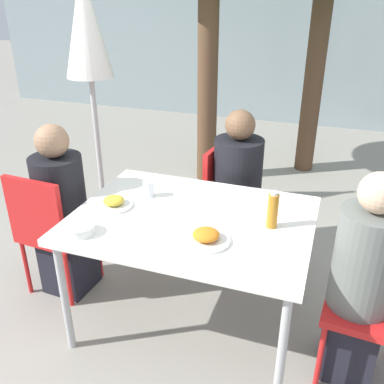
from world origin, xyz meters
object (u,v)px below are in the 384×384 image
person_left (63,216)px  person_far (237,195)px  chair_left (49,226)px  chair_right (370,287)px  bottle (273,210)px  drinking_cup (149,189)px  closed_umbrella (87,39)px  person_right (360,287)px  salad_bowl (80,229)px  chair_far (228,195)px

person_left → person_far: size_ratio=1.00×
chair_left → chair_right: bearing=4.4°
person_far → chair_right: bearing=56.4°
bottle → drinking_cup: (-0.76, 0.12, -0.05)m
closed_umbrella → bottle: closed_umbrella is taller
drinking_cup → closed_umbrella: bearing=134.9°
person_far → closed_umbrella: 1.65m
chair_right → person_right: (-0.06, -0.08, 0.04)m
person_far → salad_bowl: bearing=-21.1°
person_right → salad_bowl: (-1.38, -0.28, 0.21)m
salad_bowl → chair_right: bearing=13.9°
person_left → drinking_cup: person_left is taller
chair_right → chair_far: bearing=-35.0°
chair_right → person_far: person_far is taller
chair_left → salad_bowl: bearing=-31.5°
person_right → chair_far: size_ratio=1.34×
person_right → person_far: same height
person_left → chair_left: bearing=-122.0°
person_far → bottle: 0.83m
chair_right → bottle: 0.62m
person_right → closed_umbrella: size_ratio=0.57×
chair_far → bottle: bearing=35.5°
closed_umbrella → person_far: bearing=-13.5°
person_left → drinking_cup: (0.57, 0.09, 0.24)m
closed_umbrella → chair_far: bearing=-11.7°
closed_umbrella → bottle: (1.64, -1.01, -0.68)m
chair_right → person_right: bearing=58.0°
chair_far → drinking_cup: 0.77m
person_left → chair_far: 1.16m
chair_left → person_left: bearing=58.0°
chair_right → closed_umbrella: size_ratio=0.43×
person_right → drinking_cup: bearing=-5.8°
person_left → salad_bowl: (0.42, -0.41, 0.22)m
chair_left → person_left: person_left is taller
chair_far → chair_left: bearing=-43.7°
person_right → salad_bowl: 1.42m
drinking_cup → salad_bowl: (-0.15, -0.51, -0.03)m
chair_left → person_left: size_ratio=0.75×
person_right → bottle: bearing=-8.3°
chair_left → chair_right: 1.91m
chair_far → closed_umbrella: 1.60m
person_right → bottle: person_right is taller
person_right → person_far: 1.15m
chair_far → drinking_cup: bearing=-21.4°
person_left → person_far: 1.19m
person_far → bottle: (0.35, -0.70, 0.29)m
chair_left → bottle: size_ratio=4.26×
person_left → closed_umbrella: 1.42m
salad_bowl → drinking_cup: bearing=73.2°
person_far → drinking_cup: 0.75m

